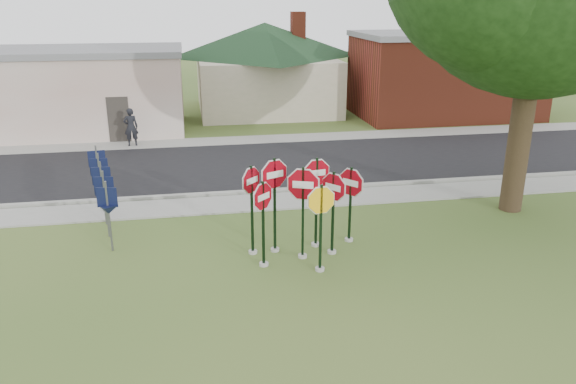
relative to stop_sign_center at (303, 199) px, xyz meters
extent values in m
plane|color=#3A5720|center=(-0.06, -1.15, -1.67)|extent=(120.00, 120.00, 0.00)
cube|color=gray|center=(-0.06, 4.35, -1.64)|extent=(60.00, 1.60, 0.06)
cube|color=black|center=(-0.06, 8.85, -1.65)|extent=(60.00, 7.00, 0.04)
cube|color=gray|center=(-0.06, 13.15, -1.64)|extent=(60.00, 1.60, 0.06)
cube|color=gray|center=(-0.06, 5.35, -1.60)|extent=(60.00, 0.20, 0.14)
cylinder|color=#A29E97|center=(0.00, 0.00, -1.63)|extent=(0.24, 0.24, 0.08)
cube|color=black|center=(0.00, 0.00, -0.41)|extent=(0.07, 0.07, 2.52)
cylinder|color=white|center=(0.00, 0.00, 0.39)|extent=(1.11, 0.43, 1.18)
cylinder|color=maroon|center=(0.00, 0.00, 0.39)|extent=(1.03, 0.41, 1.09)
cube|color=white|center=(0.00, 0.00, 0.39)|extent=(0.51, 0.20, 0.19)
cylinder|color=#A29E97|center=(0.28, -0.83, -1.63)|extent=(0.24, 0.24, 0.08)
cube|color=black|center=(0.28, -0.83, -0.52)|extent=(0.07, 0.06, 2.30)
cylinder|color=white|center=(0.28, -0.83, 0.24)|extent=(0.98, 0.16, 0.99)
cylinder|color=yellow|center=(0.28, -0.83, 0.24)|extent=(0.91, 0.15, 0.92)
cylinder|color=#A29E97|center=(-1.09, -0.30, -1.63)|extent=(0.24, 0.24, 0.08)
cube|color=black|center=(-1.09, -0.30, -0.52)|extent=(0.08, 0.08, 2.30)
cylinder|color=white|center=(-1.09, -0.30, 0.23)|extent=(0.71, 0.70, 0.99)
cylinder|color=maroon|center=(-1.09, -0.30, 0.23)|extent=(0.67, 0.65, 0.91)
cube|color=white|center=(-1.09, -0.30, 0.23)|extent=(0.33, 0.32, 0.16)
cylinder|color=#A29E97|center=(0.84, 0.12, -1.63)|extent=(0.24, 0.24, 0.08)
cube|color=black|center=(0.84, 0.12, -0.51)|extent=(0.08, 0.08, 2.32)
cylinder|color=white|center=(0.84, 0.12, 0.23)|extent=(0.67, 0.83, 1.05)
cylinder|color=maroon|center=(0.84, 0.12, 0.23)|extent=(0.62, 0.77, 0.97)
cube|color=white|center=(0.84, 0.12, 0.23)|extent=(0.31, 0.38, 0.17)
cylinder|color=#A29E97|center=(0.51, 0.67, -1.63)|extent=(0.24, 0.24, 0.08)
cube|color=black|center=(0.51, 0.67, -0.39)|extent=(0.07, 0.06, 2.56)
cylinder|color=white|center=(0.51, 0.67, 0.48)|extent=(1.02, 0.20, 1.04)
cylinder|color=maroon|center=(0.51, 0.67, 0.48)|extent=(0.95, 0.19, 0.96)
cube|color=white|center=(0.51, 0.67, 0.48)|extent=(0.47, 0.09, 0.17)
cylinder|color=#A29E97|center=(-0.66, 0.53, -1.63)|extent=(0.24, 0.24, 0.08)
cube|color=black|center=(-0.66, 0.53, -0.34)|extent=(0.08, 0.07, 2.65)
cylinder|color=white|center=(-0.66, 0.53, 0.54)|extent=(1.01, 0.48, 1.11)
cylinder|color=maroon|center=(-0.66, 0.53, 0.54)|extent=(0.94, 0.45, 1.02)
cube|color=white|center=(-0.66, 0.53, 0.54)|extent=(0.47, 0.22, 0.18)
cylinder|color=#A29E97|center=(1.52, 0.83, -1.63)|extent=(0.24, 0.24, 0.08)
cube|color=black|center=(1.52, 0.83, -0.57)|extent=(0.08, 0.08, 2.20)
cylinder|color=white|center=(1.52, 0.83, 0.09)|extent=(0.69, 0.88, 1.10)
cylinder|color=maroon|center=(1.52, 0.83, 0.09)|extent=(0.64, 0.82, 1.02)
cube|color=white|center=(1.52, 0.83, 0.09)|extent=(0.32, 0.41, 0.18)
cylinder|color=#A29E97|center=(-1.28, 0.49, -1.63)|extent=(0.24, 0.24, 0.08)
cube|color=black|center=(-1.28, 0.49, -0.42)|extent=(0.08, 0.08, 2.49)
cylinder|color=white|center=(-1.28, 0.49, 0.42)|extent=(0.69, 0.72, 0.99)
cylinder|color=maroon|center=(-1.28, 0.49, 0.42)|extent=(0.64, 0.67, 0.91)
cube|color=white|center=(-1.28, 0.49, 0.42)|extent=(0.32, 0.34, 0.16)
cube|color=#59595E|center=(-5.06, 1.35, -0.67)|extent=(0.05, 0.05, 2.00)
cube|color=black|center=(-5.06, 1.35, -0.12)|extent=(0.55, 0.13, 0.55)
cone|color=black|center=(-5.06, 1.35, -0.47)|extent=(0.65, 0.65, 0.25)
cube|color=#59595E|center=(-5.26, 2.35, -0.67)|extent=(0.05, 0.05, 2.00)
cube|color=black|center=(-5.26, 2.35, -0.12)|extent=(0.55, 0.09, 0.55)
cone|color=black|center=(-5.26, 2.35, -0.47)|extent=(0.62, 0.62, 0.25)
cube|color=#59595E|center=(-5.46, 3.35, -0.67)|extent=(0.05, 0.05, 2.00)
cube|color=black|center=(-5.46, 3.35, -0.12)|extent=(0.55, 0.05, 0.55)
cone|color=black|center=(-5.46, 3.35, -0.47)|extent=(0.58, 0.58, 0.25)
cube|color=#59595E|center=(-5.66, 4.35, -0.67)|extent=(0.05, 0.05, 2.00)
cube|color=black|center=(-5.66, 4.35, -0.12)|extent=(0.55, 0.05, 0.55)
cone|color=black|center=(-5.66, 4.35, -0.47)|extent=(0.58, 0.58, 0.25)
cube|color=#59595E|center=(-5.86, 5.35, -0.67)|extent=(0.05, 0.05, 2.00)
cube|color=black|center=(-5.86, 5.35, -0.12)|extent=(0.55, 0.09, 0.55)
cone|color=black|center=(-5.86, 5.35, -0.47)|extent=(0.62, 0.62, 0.25)
cube|color=silver|center=(-9.06, 16.85, 0.33)|extent=(12.00, 6.00, 4.00)
cube|color=slate|center=(-9.06, 16.85, 2.38)|extent=(12.20, 6.20, 0.30)
cube|color=#332D28|center=(-6.06, 13.87, -0.57)|extent=(1.00, 0.10, 2.20)
cube|color=beige|center=(1.94, 20.85, -0.07)|extent=(8.00, 8.00, 3.20)
pyramid|color=black|center=(1.94, 20.85, 3.53)|extent=(11.60, 11.60, 2.00)
cube|color=maroon|center=(3.94, 20.85, 3.33)|extent=(0.80, 0.80, 1.60)
cube|color=maroon|center=(11.94, 17.35, 0.58)|extent=(10.00, 6.00, 4.50)
cube|color=slate|center=(11.94, 17.35, 2.93)|extent=(10.20, 6.20, 0.30)
cube|color=white|center=(9.94, 14.40, 0.93)|extent=(2.00, 0.08, 0.90)
cylinder|color=black|center=(7.44, 2.35, 1.41)|extent=(0.70, 0.70, 6.15)
cylinder|color=black|center=(21.94, 24.85, 0.33)|extent=(0.50, 0.50, 4.00)
sphere|color=black|center=(21.94, 24.85, 3.93)|extent=(5.60, 5.60, 5.60)
imported|color=black|center=(-5.44, 12.96, -0.73)|extent=(0.69, 0.50, 1.76)
camera|label=1|loc=(-2.78, -13.33, 4.91)|focal=35.00mm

